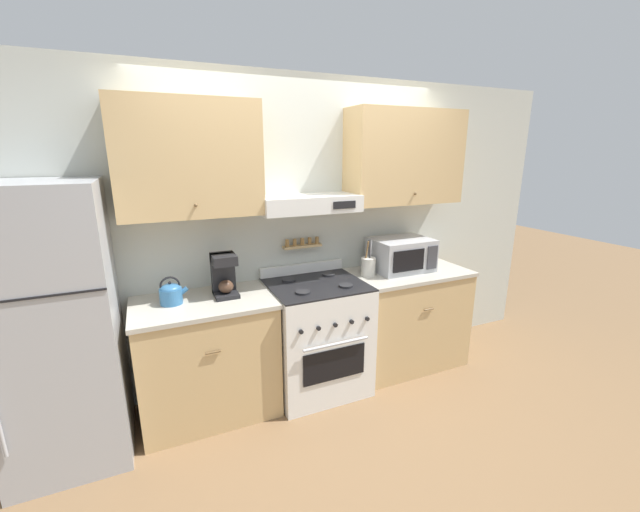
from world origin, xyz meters
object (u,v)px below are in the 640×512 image
at_px(refrigerator, 57,328).
at_px(utensil_crock, 368,266).
at_px(coffee_maker, 224,274).
at_px(microwave, 401,254).
at_px(tea_kettle, 171,293).
at_px(stove_range, 317,336).

xyz_separation_m(refrigerator, utensil_crock, (2.28, 0.09, 0.10)).
bearing_deg(refrigerator, utensil_crock, 2.30).
height_order(refrigerator, coffee_maker, refrigerator).
bearing_deg(coffee_maker, microwave, -0.40).
bearing_deg(coffee_maker, tea_kettle, -175.66).
xyz_separation_m(coffee_maker, utensil_crock, (1.23, -0.03, -0.08)).
bearing_deg(tea_kettle, microwave, 0.52).
bearing_deg(stove_range, utensil_crock, 7.60).
bearing_deg(stove_range, tea_kettle, 176.35).
xyz_separation_m(stove_range, tea_kettle, (-1.09, 0.07, 0.52)).
bearing_deg(microwave, stove_range, -174.28).
xyz_separation_m(stove_range, microwave, (0.87, 0.09, 0.59)).
bearing_deg(utensil_crock, refrigerator, -177.70).
distance_m(refrigerator, coffee_maker, 1.08).
bearing_deg(refrigerator, microwave, 2.38).
bearing_deg(utensil_crock, tea_kettle, -180.00).
relative_size(refrigerator, tea_kettle, 8.90).
bearing_deg(microwave, utensil_crock, -177.09).
bearing_deg(refrigerator, coffee_maker, 6.49).
distance_m(coffee_maker, microwave, 1.58).
bearing_deg(stove_range, refrigerator, -179.27).
bearing_deg(refrigerator, tea_kettle, 7.68).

